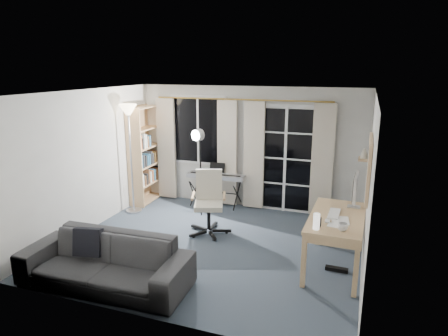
# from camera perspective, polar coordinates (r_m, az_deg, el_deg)

# --- Properties ---
(floor) EXTENTS (4.50, 4.00, 0.02)m
(floor) POSITION_cam_1_polar(r_m,az_deg,el_deg) (6.47, -1.72, -11.07)
(floor) COLOR #36414F
(floor) RESTS_ON ground
(window) EXTENTS (1.20, 0.08, 1.40)m
(window) POSITION_cam_1_polar(r_m,az_deg,el_deg) (8.17, -3.64, 5.40)
(window) COLOR white
(window) RESTS_ON floor
(french_door) EXTENTS (1.32, 0.09, 2.11)m
(french_door) POSITION_cam_1_polar(r_m,az_deg,el_deg) (7.74, 8.77, 1.18)
(french_door) COLOR white
(french_door) RESTS_ON floor
(curtains) EXTENTS (3.60, 0.07, 2.13)m
(curtains) POSITION_cam_1_polar(r_m,az_deg,el_deg) (7.84, 2.28, 2.03)
(curtains) COLOR gold
(curtains) RESTS_ON floor
(bookshelf) EXTENTS (0.36, 0.94, 2.00)m
(bookshelf) POSITION_cam_1_polar(r_m,az_deg,el_deg) (8.41, -11.40, 1.58)
(bookshelf) COLOR tan
(bookshelf) RESTS_ON floor
(torchiere_lamp) EXTENTS (0.36, 0.36, 2.09)m
(torchiere_lamp) POSITION_cam_1_polar(r_m,az_deg,el_deg) (7.66, -13.41, 5.82)
(torchiere_lamp) COLOR #B2B2B7
(torchiere_lamp) RESTS_ON floor
(keyboard_piano) EXTENTS (1.17, 0.59, 0.84)m
(keyboard_piano) POSITION_cam_1_polar(r_m,az_deg,el_deg) (7.92, -1.17, -1.24)
(keyboard_piano) COLOR black
(keyboard_piano) RESTS_ON floor
(studio_light) EXTENTS (0.38, 0.38, 1.68)m
(studio_light) POSITION_cam_1_polar(r_m,az_deg,el_deg) (7.44, -3.67, 3.31)
(studio_light) COLOR black
(studio_light) RESTS_ON floor
(office_chair) EXTENTS (0.74, 0.71, 1.07)m
(office_chair) POSITION_cam_1_polar(r_m,az_deg,el_deg) (6.79, -2.17, -4.00)
(office_chair) COLOR black
(office_chair) RESTS_ON floor
(desk) EXTENTS (0.76, 1.45, 0.77)m
(desk) POSITION_cam_1_polar(r_m,az_deg,el_deg) (5.76, 15.80, -7.51)
(desk) COLOR tan
(desk) RESTS_ON floor
(monitor) EXTENTS (0.19, 0.56, 0.48)m
(monitor) POSITION_cam_1_polar(r_m,az_deg,el_deg) (6.06, 18.22, -2.74)
(monitor) COLOR silver
(monitor) RESTS_ON desk
(desk_clutter) EXTENTS (0.47, 0.87, 0.98)m
(desk_clutter) POSITION_cam_1_polar(r_m,az_deg,el_deg) (5.58, 14.86, -8.97)
(desk_clutter) COLOR white
(desk_clutter) RESTS_ON desk
(mug) EXTENTS (0.13, 0.10, 0.13)m
(mug) POSITION_cam_1_polar(r_m,az_deg,el_deg) (5.23, 16.60, -7.96)
(mug) COLOR silver
(mug) RESTS_ON desk
(wall_mirror) EXTENTS (0.04, 0.94, 0.74)m
(wall_mirror) POSITION_cam_1_polar(r_m,az_deg,el_deg) (5.23, 19.95, 0.03)
(wall_mirror) COLOR tan
(wall_mirror) RESTS_ON floor
(framed_print) EXTENTS (0.03, 0.42, 0.32)m
(framed_print) POSITION_cam_1_polar(r_m,az_deg,el_deg) (6.10, 20.09, 2.45)
(framed_print) COLOR tan
(framed_print) RESTS_ON floor
(wall_shelf) EXTENTS (0.16, 0.30, 0.18)m
(wall_shelf) POSITION_cam_1_polar(r_m,az_deg,el_deg) (6.63, 19.37, 1.70)
(wall_shelf) COLOR tan
(wall_shelf) RESTS_ON floor
(sofa) EXTENTS (2.22, 0.72, 0.86)m
(sofa) POSITION_cam_1_polar(r_m,az_deg,el_deg) (5.45, -16.73, -11.68)
(sofa) COLOR #28282A
(sofa) RESTS_ON floor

